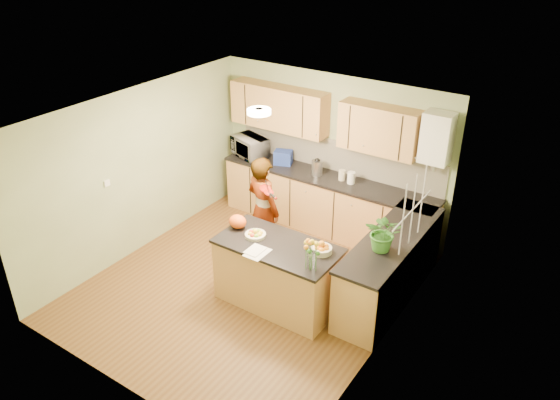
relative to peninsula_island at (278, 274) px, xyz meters
The scene contains 28 objects.
floor 0.71m from the peninsula_island, behind, with size 4.50×4.50×0.00m, color brown.
ceiling 2.11m from the peninsula_island, behind, with size 4.00×4.50×0.02m, color silver.
wall_back 2.52m from the peninsula_island, 102.87° to the left, with size 4.00×0.02×2.50m, color gray.
wall_front 2.37m from the peninsula_island, 103.80° to the right, with size 4.00×0.02×2.50m, color gray.
wall_left 2.65m from the peninsula_island, behind, with size 0.02×4.50×2.50m, color gray.
wall_right 1.67m from the peninsula_island, ahead, with size 0.02×4.50×2.50m, color gray.
back_counter 2.08m from the peninsula_island, 102.03° to the left, with size 3.64×0.62×0.94m.
right_counter 1.49m from the peninsula_island, 38.59° to the left, with size 0.62×2.24×0.94m.
splashback 2.47m from the peninsula_island, 100.58° to the left, with size 3.60×0.02×0.52m, color white.
upper_cabinets 2.67m from the peninsula_island, 108.15° to the left, with size 3.20×0.34×0.70m.
boiler 2.85m from the peninsula_island, 61.73° to the left, with size 0.40×0.30×0.86m.
window_right 1.95m from the peninsula_island, 25.01° to the left, with size 0.01×1.30×1.05m.
light_switch 2.71m from the peninsula_island, 168.35° to the right, with size 0.02×0.09×0.09m, color white.
ceiling_lamp 2.11m from the peninsula_island, 144.41° to the left, with size 0.30×0.30×0.07m.
peninsula_island is the anchor object (origin of this frame).
fruit_dish 0.61m from the peninsula_island, behind, with size 0.27×0.27×0.10m.
orange_bowl 0.77m from the peninsula_island, 15.26° to the left, with size 0.26×0.26×0.15m.
flower_vase 0.98m from the peninsula_island, 16.70° to the right, with size 0.24×0.24×0.45m.
orange_bag 0.87m from the peninsula_island, behind, with size 0.24×0.21×0.18m, color #DF4F12.
papers 0.56m from the peninsula_island, 108.43° to the right, with size 0.23×0.32×0.01m, color white.
violinist 1.15m from the peninsula_island, 135.26° to the left, with size 0.60×0.39×1.64m, color #D7A483.
violin 1.17m from the peninsula_island, 136.38° to the left, with size 0.55×0.22×0.11m, color #570A05, non-canonical shape.
microwave 2.89m from the peninsula_island, 133.88° to the left, with size 0.61×0.41×0.34m, color white.
blue_box 2.50m from the peninsula_island, 121.93° to the left, with size 0.29×0.21×0.23m, color navy.
kettle 2.19m from the peninsula_island, 106.84° to the left, with size 0.17×0.17×0.33m.
jar_cream 2.15m from the peninsula_island, 95.24° to the left, with size 0.11×0.11×0.16m, color beige.
jar_white 2.11m from the peninsula_island, 90.43° to the left, with size 0.12×0.12×0.19m, color white.
potted_plant 1.50m from the peninsula_island, 26.57° to the left, with size 0.45×0.39×0.50m, color #377B29.
Camera 1 is at (3.80, -4.91, 4.65)m, focal length 35.00 mm.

